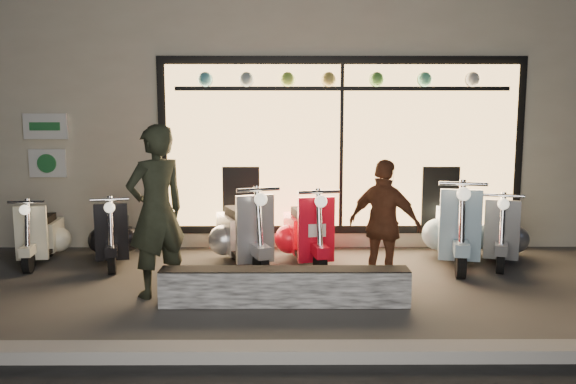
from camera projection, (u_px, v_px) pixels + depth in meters
name	position (u px, v px, depth m)	size (l,w,h in m)	color
ground	(288.00, 286.00, 6.65)	(40.00, 40.00, 0.00)	#383533
kerb	(290.00, 352.00, 4.66)	(40.00, 0.25, 0.12)	slate
shop_building	(287.00, 111.00, 11.30)	(10.20, 6.23, 4.20)	beige
graffiti_barrier	(285.00, 287.00, 5.98)	(2.64, 0.28, 0.40)	black
scooter_silver	(242.00, 233.00, 7.60)	(0.85, 1.50, 1.09)	black
scooter_red	(306.00, 233.00, 7.67)	(0.66, 1.48, 1.05)	black
scooter_black	(114.00, 235.00, 7.77)	(0.62, 1.31, 0.93)	black
scooter_cream	(42.00, 235.00, 7.80)	(0.50, 1.26, 0.89)	black
scooter_blue	(456.00, 229.00, 7.74)	(0.73, 1.62, 1.15)	black
scooter_grey	(501.00, 233.00, 7.80)	(0.76, 1.36, 0.98)	black
man	(156.00, 211.00, 6.21)	(0.70, 0.46, 1.92)	black
woman	(384.00, 225.00, 6.47)	(0.89, 0.37, 1.52)	brown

